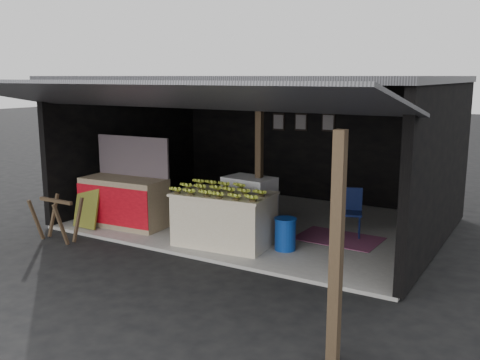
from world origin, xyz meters
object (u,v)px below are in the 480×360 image
Objects in this scene: banana_table at (224,219)px; water_barrel at (285,235)px; white_crate at (249,204)px; plastic_chair at (351,208)px; neighbor_stall at (125,200)px; sawhorse at (57,215)px.

banana_table reaches higher than water_barrel.
white_crate is 1.93m from plastic_chair.
neighbor_stall is at bearing -150.11° from white_crate.
neighbor_stall reaches higher than water_barrel.
neighbor_stall is (-2.29, -1.02, 0.01)m from white_crate.
sawhorse is 1.52× the size of water_barrel.
white_crate is 0.59× the size of neighbor_stall.
water_barrel is at bearing 21.84° from sawhorse.
white_crate is at bearing 88.97° from banana_table.
neighbor_stall is 1.98× the size of plastic_chair.
banana_table is 2.44m from plastic_chair.
sawhorse is at bearing -133.98° from white_crate.
sawhorse reaches higher than water_barrel.
plastic_chair is (1.73, 1.71, 0.05)m from banana_table.
white_crate reaches higher than banana_table.
neighbor_stall reaches higher than plastic_chair.
white_crate is at bearing -178.73° from plastic_chair.
plastic_chair is at bearing 33.29° from sawhorse.
banana_table is at bearing -4.37° from neighbor_stall.
plastic_chair is (0.66, 1.43, 0.26)m from water_barrel.
water_barrel is (3.44, 0.26, -0.26)m from neighbor_stall.
neighbor_stall reaches higher than banana_table.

